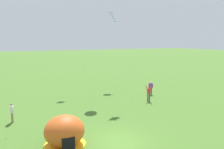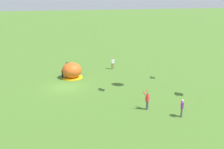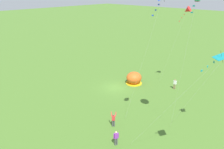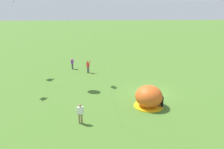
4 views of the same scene
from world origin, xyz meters
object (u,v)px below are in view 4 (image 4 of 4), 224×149
Objects in this scene: popup_tent at (149,97)px; person_near_tent at (80,113)px; person_strolling at (72,63)px; person_arms_raised at (88,66)px.

person_near_tent is (-2.81, 6.31, -0.03)m from popup_tent.
popup_tent reaches higher than person_strolling.
person_strolling is at bearing 47.85° from person_arms_raised.
person_near_tent is 14.63m from person_arms_raised.
person_strolling is (16.89, 2.35, 0.00)m from person_near_tent.
person_arms_raised is 3.36m from person_strolling.
person_arms_raised is at bearing -0.56° from person_near_tent.
popup_tent is 1.63× the size of person_near_tent.
person_near_tent is 0.91× the size of person_arms_raised.
person_arms_raised is (14.63, -0.14, 0.03)m from person_near_tent.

